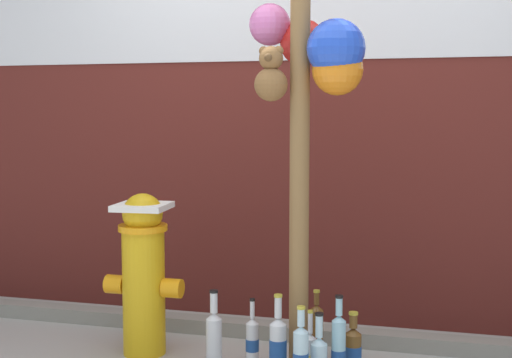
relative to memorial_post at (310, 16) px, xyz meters
name	(u,v)px	position (x,y,z in m)	size (l,w,h in m)	color
curb_strip	(287,332)	(-0.20, 0.44, -1.61)	(8.00, 0.12, 0.08)	gray
memorial_post	(310,16)	(0.00, 0.00, 0.00)	(0.64, 0.44, 2.91)	olive
fire_hydrant	(143,270)	(-0.85, 0.03, -1.22)	(0.40, 0.27, 0.82)	gold
bottle_0	(278,346)	(-0.12, -0.12, -1.49)	(0.08, 0.08, 0.39)	silver
bottle_1	(301,358)	(0.02, -0.25, -1.49)	(0.07, 0.07, 0.38)	#B2DBEA
bottle_2	(339,349)	(0.16, -0.11, -1.48)	(0.07, 0.07, 0.41)	#93CCE0
bottle_3	(214,337)	(-0.44, -0.07, -1.49)	(0.08, 0.08, 0.38)	silver
bottle_4	(252,341)	(-0.27, 0.02, -1.53)	(0.06, 0.06, 0.33)	silver
bottle_5	(353,350)	(0.21, 0.02, -1.53)	(0.08, 0.08, 0.30)	brown
bottle_6	(316,328)	(0.00, 0.24, -1.51)	(0.07, 0.07, 0.33)	brown
bottle_8	(310,356)	(0.03, -0.09, -1.53)	(0.06, 0.06, 0.32)	silver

